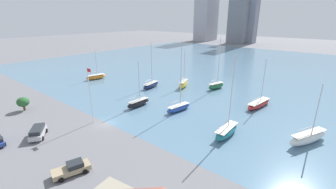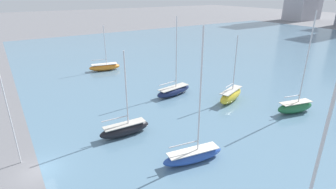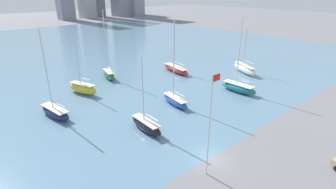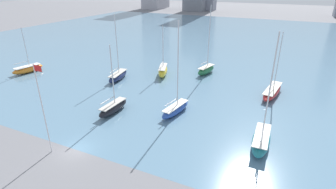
{
  "view_description": "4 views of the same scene",
  "coord_description": "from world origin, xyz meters",
  "px_view_note": "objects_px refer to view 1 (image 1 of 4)",
  "views": [
    {
      "loc": [
        36.97,
        -24.86,
        21.16
      ],
      "look_at": [
        6.09,
        12.7,
        4.36
      ],
      "focal_mm": 24.0,
      "sensor_mm": 36.0,
      "label": 1
    },
    {
      "loc": [
        26.94,
        -0.93,
        18.05
      ],
      "look_at": [
        -1.92,
        17.6,
        4.37
      ],
      "focal_mm": 28.0,
      "sensor_mm": 36.0,
      "label": 2
    },
    {
      "loc": [
        -21.91,
        -16.98,
        19.48
      ],
      "look_at": [
        1.05,
        9.25,
        5.44
      ],
      "focal_mm": 28.0,
      "sensor_mm": 36.0,
      "label": 3
    },
    {
      "loc": [
        22.83,
        -20.69,
        20.41
      ],
      "look_at": [
        5.26,
        16.99,
        2.14
      ],
      "focal_mm": 28.0,
      "sensor_mm": 36.0,
      "label": 4
    }
  ],
  "objects_px": {
    "sailboat_yellow": "(183,84)",
    "sailboat_navy": "(151,85)",
    "parked_pickup_tan": "(72,168)",
    "sailboat_teal": "(227,131)",
    "sailboat_black": "(138,103)",
    "flag_pole": "(90,94)",
    "sailboat_blue": "(179,107)",
    "sailboat_white": "(308,137)",
    "sailboat_green": "(216,85)",
    "sailboat_orange": "(96,77)",
    "sailboat_red": "(259,104)",
    "parked_suv_silver": "(38,132)"
  },
  "relations": [
    {
      "from": "sailboat_navy",
      "to": "sailboat_teal",
      "type": "bearing_deg",
      "value": -31.04
    },
    {
      "from": "sailboat_yellow",
      "to": "sailboat_black",
      "type": "bearing_deg",
      "value": -107.7
    },
    {
      "from": "sailboat_white",
      "to": "sailboat_teal",
      "type": "xyz_separation_m",
      "value": [
        -12.29,
        -6.71,
        -0.1
      ]
    },
    {
      "from": "sailboat_navy",
      "to": "sailboat_red",
      "type": "bearing_deg",
      "value": 0.76
    },
    {
      "from": "sailboat_white",
      "to": "sailboat_green",
      "type": "distance_m",
      "value": 33.26
    },
    {
      "from": "sailboat_black",
      "to": "parked_pickup_tan",
      "type": "xyz_separation_m",
      "value": [
        11.43,
        -23.69,
        -0.09
      ]
    },
    {
      "from": "sailboat_green",
      "to": "sailboat_black",
      "type": "relative_size",
      "value": 1.36
    },
    {
      "from": "flag_pole",
      "to": "sailboat_orange",
      "type": "bearing_deg",
      "value": 145.35
    },
    {
      "from": "sailboat_orange",
      "to": "sailboat_black",
      "type": "distance_m",
      "value": 31.91
    },
    {
      "from": "sailboat_orange",
      "to": "sailboat_black",
      "type": "xyz_separation_m",
      "value": [
        30.78,
        -8.39,
        0.04
      ]
    },
    {
      "from": "flag_pole",
      "to": "sailboat_blue",
      "type": "xyz_separation_m",
      "value": [
        10.26,
        16.43,
        -5.49
      ]
    },
    {
      "from": "sailboat_green",
      "to": "sailboat_teal",
      "type": "xyz_separation_m",
      "value": [
        15.45,
        -25.05,
        -0.1
      ]
    },
    {
      "from": "sailboat_navy",
      "to": "sailboat_green",
      "type": "bearing_deg",
      "value": 26.97
    },
    {
      "from": "sailboat_yellow",
      "to": "sailboat_navy",
      "type": "bearing_deg",
      "value": -159.04
    },
    {
      "from": "sailboat_orange",
      "to": "sailboat_navy",
      "type": "relative_size",
      "value": 0.75
    },
    {
      "from": "sailboat_black",
      "to": "sailboat_red",
      "type": "bearing_deg",
      "value": 41.0
    },
    {
      "from": "sailboat_orange",
      "to": "sailboat_teal",
      "type": "bearing_deg",
      "value": 2.38
    },
    {
      "from": "sailboat_white",
      "to": "sailboat_yellow",
      "type": "xyz_separation_m",
      "value": [
        -36.49,
        13.13,
        0.06
      ]
    },
    {
      "from": "sailboat_teal",
      "to": "sailboat_black",
      "type": "relative_size",
      "value": 1.33
    },
    {
      "from": "sailboat_teal",
      "to": "sailboat_black",
      "type": "xyz_separation_m",
      "value": [
        -23.55,
        -0.32,
        -0.06
      ]
    },
    {
      "from": "sailboat_white",
      "to": "sailboat_black",
      "type": "relative_size",
      "value": 0.96
    },
    {
      "from": "sailboat_orange",
      "to": "parked_pickup_tan",
      "type": "bearing_deg",
      "value": -26.41
    },
    {
      "from": "sailboat_black",
      "to": "sailboat_blue",
      "type": "height_order",
      "value": "sailboat_blue"
    },
    {
      "from": "sailboat_blue",
      "to": "parked_pickup_tan",
      "type": "bearing_deg",
      "value": -76.72
    },
    {
      "from": "sailboat_yellow",
      "to": "sailboat_black",
      "type": "height_order",
      "value": "sailboat_black"
    },
    {
      "from": "sailboat_green",
      "to": "sailboat_blue",
      "type": "height_order",
      "value": "sailboat_green"
    },
    {
      "from": "sailboat_yellow",
      "to": "sailboat_red",
      "type": "bearing_deg",
      "value": -22.81
    },
    {
      "from": "flag_pole",
      "to": "sailboat_teal",
      "type": "xyz_separation_m",
      "value": [
        24.27,
        12.71,
        -5.41
      ]
    },
    {
      "from": "sailboat_orange",
      "to": "sailboat_red",
      "type": "distance_m",
      "value": 55.13
    },
    {
      "from": "sailboat_orange",
      "to": "parked_suv_silver",
      "type": "height_order",
      "value": "sailboat_orange"
    },
    {
      "from": "parked_suv_silver",
      "to": "parked_pickup_tan",
      "type": "bearing_deg",
      "value": -60.38
    },
    {
      "from": "parked_suv_silver",
      "to": "sailboat_navy",
      "type": "bearing_deg",
      "value": 42.78
    },
    {
      "from": "sailboat_navy",
      "to": "sailboat_green",
      "type": "xyz_separation_m",
      "value": [
        16.56,
        11.89,
        0.18
      ]
    },
    {
      "from": "sailboat_navy",
      "to": "parked_pickup_tan",
      "type": "bearing_deg",
      "value": -70.54
    },
    {
      "from": "sailboat_blue",
      "to": "sailboat_navy",
      "type": "bearing_deg",
      "value": 161.72
    },
    {
      "from": "sailboat_red",
      "to": "parked_suv_silver",
      "type": "xyz_separation_m",
      "value": [
        -26.69,
        -41.18,
        0.21
      ]
    },
    {
      "from": "sailboat_red",
      "to": "sailboat_green",
      "type": "xyz_separation_m",
      "value": [
        -15.26,
        6.58,
        0.27
      ]
    },
    {
      "from": "sailboat_yellow",
      "to": "sailboat_blue",
      "type": "xyz_separation_m",
      "value": [
        10.18,
        -16.11,
        -0.23
      ]
    },
    {
      "from": "parked_pickup_tan",
      "to": "sailboat_yellow",
      "type": "bearing_deg",
      "value": 122.24
    },
    {
      "from": "parked_pickup_tan",
      "to": "sailboat_green",
      "type": "bearing_deg",
      "value": 110.73
    },
    {
      "from": "sailboat_yellow",
      "to": "sailboat_red",
      "type": "relative_size",
      "value": 0.95
    },
    {
      "from": "sailboat_yellow",
      "to": "parked_pickup_tan",
      "type": "distance_m",
      "value": 45.49
    },
    {
      "from": "sailboat_green",
      "to": "parked_pickup_tan",
      "type": "xyz_separation_m",
      "value": [
        3.33,
        -49.06,
        -0.26
      ]
    },
    {
      "from": "sailboat_blue",
      "to": "flag_pole",
      "type": "bearing_deg",
      "value": -112.61
    },
    {
      "from": "flag_pole",
      "to": "sailboat_navy",
      "type": "xyz_separation_m",
      "value": [
        -7.74,
        25.87,
        -5.5
      ]
    },
    {
      "from": "sailboat_black",
      "to": "parked_pickup_tan",
      "type": "bearing_deg",
      "value": -62.05
    },
    {
      "from": "flag_pole",
      "to": "sailboat_white",
      "type": "height_order",
      "value": "flag_pole"
    },
    {
      "from": "flag_pole",
      "to": "sailboat_teal",
      "type": "distance_m",
      "value": 27.93
    },
    {
      "from": "sailboat_green",
      "to": "parked_suv_silver",
      "type": "xyz_separation_m",
      "value": [
        -11.43,
        -47.77,
        -0.06
      ]
    },
    {
      "from": "flag_pole",
      "to": "sailboat_white",
      "type": "relative_size",
      "value": 1.09
    }
  ]
}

